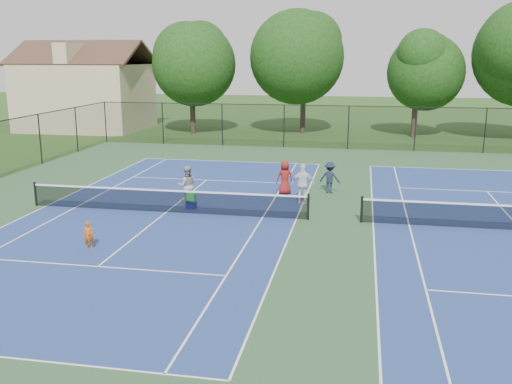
% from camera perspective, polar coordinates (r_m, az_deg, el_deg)
% --- Properties ---
extents(ground, '(140.00, 140.00, 0.00)m').
position_cam_1_polar(ground, '(22.88, 7.83, -2.91)').
color(ground, '#234716').
rests_on(ground, ground).
extents(court_pad, '(36.00, 36.00, 0.01)m').
position_cam_1_polar(court_pad, '(22.88, 7.83, -2.90)').
color(court_pad, '#2F5434').
rests_on(court_pad, ground).
extents(tennis_court_left, '(12.00, 23.83, 1.07)m').
position_cam_1_polar(tennis_court_left, '(24.16, -8.97, -1.81)').
color(tennis_court_left, navy).
rests_on(tennis_court_left, ground).
extents(perimeter_fence, '(36.08, 36.08, 3.02)m').
position_cam_1_polar(perimeter_fence, '(22.48, 7.96, 1.01)').
color(perimeter_fence, black).
rests_on(perimeter_fence, ground).
extents(tree_back_a, '(6.80, 6.80, 9.15)m').
position_cam_1_polar(tree_back_a, '(47.99, -6.48, 13.03)').
color(tree_back_a, '#2D2116').
rests_on(tree_back_a, ground).
extents(tree_back_b, '(7.60, 7.60, 10.03)m').
position_cam_1_polar(tree_back_b, '(48.18, 4.83, 13.73)').
color(tree_back_b, '#2D2116').
rests_on(tree_back_b, ground).
extents(tree_back_c, '(6.00, 6.00, 8.40)m').
position_cam_1_polar(tree_back_c, '(47.12, 15.86, 11.92)').
color(tree_back_c, '#2D2116').
rests_on(tree_back_c, ground).
extents(clapboard_house, '(10.80, 8.10, 7.65)m').
position_cam_1_polar(clapboard_house, '(52.78, -16.66, 9.40)').
color(clapboard_house, tan).
rests_on(clapboard_house, ground).
extents(child_player, '(0.41, 0.35, 0.96)m').
position_cam_1_polar(child_player, '(20.17, -16.38, -4.18)').
color(child_player, '#CC530D').
rests_on(child_player, ground).
extents(instructor, '(1.03, 0.93, 1.73)m').
position_cam_1_polar(instructor, '(25.13, -6.91, 0.66)').
color(instructor, '#9A9A9D').
rests_on(instructor, ground).
extents(bystander_a, '(1.07, 0.49, 1.78)m').
position_cam_1_polar(bystander_a, '(25.21, 4.71, 0.81)').
color(bystander_a, white).
rests_on(bystander_a, ground).
extents(bystander_b, '(1.06, 0.73, 1.51)m').
position_cam_1_polar(bystander_b, '(27.29, 7.39, 1.44)').
color(bystander_b, '#172134').
rests_on(bystander_b, ground).
extents(bystander_c, '(0.93, 0.80, 1.61)m').
position_cam_1_polar(bystander_c, '(26.86, 2.90, 1.44)').
color(bystander_c, maroon).
rests_on(bystander_c, ground).
extents(ball_crate, '(0.41, 0.29, 0.32)m').
position_cam_1_polar(ball_crate, '(24.58, -6.51, -1.32)').
color(ball_crate, '#161C9B').
rests_on(ball_crate, ground).
extents(ball_hopper, '(0.37, 0.32, 0.37)m').
position_cam_1_polar(ball_hopper, '(24.50, -6.53, -0.54)').
color(ball_hopper, green).
rests_on(ball_hopper, ball_crate).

